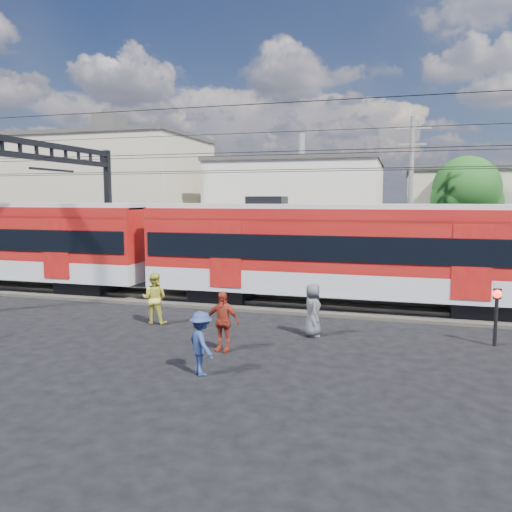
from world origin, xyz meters
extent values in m
plane|color=black|center=(0.00, 0.00, 0.00)|extent=(120.00, 120.00, 0.00)
cube|color=#2D2823|center=(0.00, 8.00, 0.06)|extent=(70.00, 3.40, 0.12)
cube|color=#59544C|center=(0.00, 7.25, 0.18)|extent=(70.00, 0.12, 0.12)
cube|color=#59544C|center=(0.00, 8.75, 0.18)|extent=(70.00, 0.12, 0.12)
cube|color=black|center=(-8.21, 8.00, 0.35)|extent=(2.40, 2.20, 0.70)
cube|color=#A6A9AE|center=(-13.33, 8.00, 1.15)|extent=(16.00, 3.00, 0.90)
cube|color=black|center=(-1.65, 8.00, 0.35)|extent=(2.40, 2.20, 0.70)
cube|color=black|center=(8.59, 8.00, 0.35)|extent=(2.40, 2.20, 0.70)
cube|color=#A6A9AE|center=(3.47, 8.00, 1.15)|extent=(16.00, 3.00, 0.90)
cube|color=maroon|center=(3.47, 8.00, 2.80)|extent=(16.00, 3.00, 2.40)
cube|color=black|center=(3.47, 8.00, 2.55)|extent=(15.68, 3.08, 0.95)
cube|color=#A6A9AE|center=(3.47, 8.00, 4.05)|extent=(16.00, 2.60, 0.25)
cube|color=black|center=(-10.00, 12.50, 3.50)|extent=(0.30, 0.30, 7.00)
cube|color=black|center=(-10.00, 8.00, 6.80)|extent=(0.25, 9.30, 0.25)
cube|color=black|center=(-10.00, 8.00, 6.20)|extent=(0.25, 9.30, 0.25)
cylinder|color=black|center=(0.00, 7.30, 5.50)|extent=(70.00, 0.03, 0.03)
cylinder|color=black|center=(0.00, 8.70, 5.50)|extent=(70.00, 0.03, 0.03)
cylinder|color=black|center=(0.00, 7.30, 6.20)|extent=(70.00, 0.03, 0.03)
cylinder|color=black|center=(0.00, 8.70, 6.20)|extent=(70.00, 0.03, 0.03)
cylinder|color=black|center=(0.00, 4.50, 7.50)|extent=(70.00, 0.03, 0.03)
cylinder|color=black|center=(0.00, 11.50, 7.50)|extent=(70.00, 0.03, 0.03)
cube|color=tan|center=(-17.00, 24.00, 4.50)|extent=(14.00, 10.00, 9.00)
cube|color=#3F3D3A|center=(-17.00, 24.00, 9.15)|extent=(14.28, 10.20, 0.30)
cube|color=beige|center=(-2.00, 27.00, 3.50)|extent=(12.00, 12.00, 7.00)
cube|color=#3F3D3A|center=(-2.00, 27.00, 7.15)|extent=(12.24, 12.24, 0.30)
cylinder|color=slate|center=(6.00, 15.00, 4.25)|extent=(0.24, 0.24, 8.50)
cube|color=slate|center=(6.00, 15.00, 7.90)|extent=(1.80, 0.12, 0.12)
cube|color=slate|center=(6.00, 15.00, 7.10)|extent=(1.40, 0.12, 0.12)
cylinder|color=#382619|center=(9.00, 18.00, 1.96)|extent=(0.36, 0.36, 3.92)
sphere|color=#1B4614|center=(9.00, 18.00, 4.90)|extent=(3.64, 3.64, 3.64)
sphere|color=#1B4614|center=(9.60, 18.30, 4.20)|extent=(2.80, 2.80, 2.80)
imported|color=gold|center=(-2.67, 3.71, 0.91)|extent=(0.97, 0.80, 1.81)
imported|color=navy|center=(0.87, -0.61, 0.81)|extent=(1.17, 1.14, 1.61)
imported|color=maroon|center=(0.71, 1.39, 0.87)|extent=(1.06, 0.51, 1.75)
imported|color=#48484D|center=(2.95, 3.64, 0.85)|extent=(0.77, 0.96, 1.70)
cylinder|color=black|center=(8.37, 4.10, 0.81)|extent=(0.11, 0.11, 1.63)
sphere|color=#FF140C|center=(8.37, 4.10, 1.58)|extent=(0.25, 0.25, 0.25)
cube|color=black|center=(8.37, 4.10, 1.58)|extent=(0.23, 0.05, 0.32)
camera|label=1|loc=(5.54, -11.82, 4.39)|focal=35.00mm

